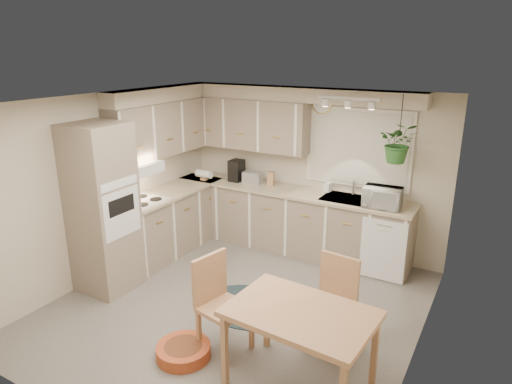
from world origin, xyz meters
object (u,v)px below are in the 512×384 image
(chair_back, at_px, (329,306))
(braided_rug, at_px, (250,306))
(chair_left, at_px, (225,306))
(dining_table, at_px, (299,350))
(pet_bed, at_px, (183,351))
(microwave, at_px, (383,195))

(chair_back, xyz_separation_m, braided_rug, (-1.06, 0.26, -0.47))
(chair_left, bearing_deg, chair_back, 133.41)
(chair_back, bearing_deg, chair_left, 37.94)
(dining_table, bearing_deg, braided_rug, 138.41)
(chair_back, distance_m, pet_bed, 1.51)
(microwave, bearing_deg, dining_table, -93.56)
(chair_left, xyz_separation_m, pet_bed, (-0.29, -0.32, -0.43))
(pet_bed, bearing_deg, chair_left, 47.71)
(chair_left, distance_m, braided_rug, 0.95)
(braided_rug, distance_m, pet_bed, 1.12)
(chair_back, bearing_deg, microwave, -82.93)
(chair_left, xyz_separation_m, microwave, (0.87, 2.41, 0.61))
(braided_rug, bearing_deg, microwave, 57.01)
(dining_table, relative_size, braided_rug, 0.96)
(microwave, bearing_deg, braided_rug, -126.61)
(dining_table, relative_size, chair_back, 1.30)
(pet_bed, bearing_deg, braided_rug, 84.33)
(chair_back, height_order, microwave, microwave)
(chair_left, bearing_deg, microwave, 172.23)
(chair_left, height_order, chair_back, chair_left)
(braided_rug, bearing_deg, pet_bed, -95.67)
(chair_left, height_order, microwave, microwave)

